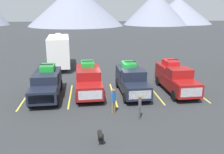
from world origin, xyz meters
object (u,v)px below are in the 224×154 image
pickup_truck_d (175,78)px  person_b (114,99)px  pickup_truck_a (47,83)px  person_a (140,106)px  camper_trailer_a (59,51)px  pickup_truck_b (88,79)px  dog (100,136)px  pickup_truck_c (131,80)px

pickup_truck_d → person_b: size_ratio=3.28×
pickup_truck_a → person_a: (6.51, -4.81, -0.23)m
person_b → pickup_truck_d: bearing=34.8°
pickup_truck_d → camper_trailer_a: size_ratio=0.77×
pickup_truck_d → pickup_truck_a: bearing=-179.1°
pickup_truck_b → camper_trailer_a: 9.86m
pickup_truck_b → dog: pickup_truck_b is taller
pickup_truck_a → pickup_truck_d: 10.69m
pickup_truck_b → camper_trailer_a: bearing=109.8°
pickup_truck_c → pickup_truck_b: bearing=173.9°
pickup_truck_b → pickup_truck_a: bearing=-172.4°
pickup_truck_d → person_a: size_ratio=3.67×
pickup_truck_a → camper_trailer_a: 9.74m
camper_trailer_a → pickup_truck_c: bearing=-54.5°
pickup_truck_b → person_b: size_ratio=3.28×
pickup_truck_d → person_a: pickup_truck_d is taller
camper_trailer_a → dog: 17.72m
pickup_truck_c → pickup_truck_d: pickup_truck_d is taller
person_b → person_a: bearing=-32.1°
pickup_truck_a → person_a: pickup_truck_a is taller
pickup_truck_a → person_b: bearing=-37.7°
pickup_truck_a → person_a: bearing=-36.4°
person_b → camper_trailer_a: bearing=110.0°
person_a → person_b: size_ratio=0.89×
person_b → dog: 3.92m
pickup_truck_a → pickup_truck_c: 6.88m
pickup_truck_c → pickup_truck_d: 3.81m
pickup_truck_d → camper_trailer_a: 14.33m
pickup_truck_a → person_b: 6.24m
pickup_truck_b → camper_trailer_a: size_ratio=0.77×
person_b → pickup_truck_b: bearing=110.7°
pickup_truck_a → pickup_truck_b: bearing=7.6°
person_b → dog: (-1.10, -3.72, -0.52)m
pickup_truck_d → person_a: 6.51m
pickup_truck_b → dog: 8.03m
pickup_truck_b → pickup_truck_d: size_ratio=1.00×
pickup_truck_a → pickup_truck_c: bearing=0.5°
pickup_truck_b → person_a: 6.14m
pickup_truck_a → dog: bearing=-63.0°
person_a → dog: 3.85m
pickup_truck_a → pickup_truck_b: 3.36m
camper_trailer_a → pickup_truck_d: bearing=-41.7°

